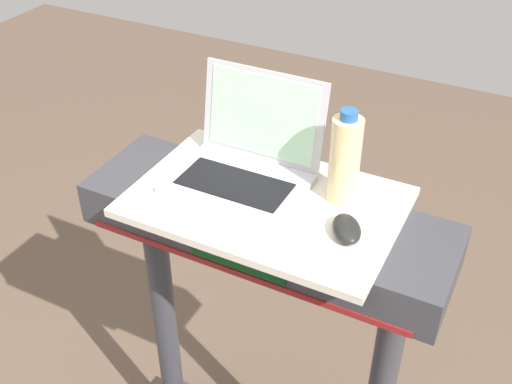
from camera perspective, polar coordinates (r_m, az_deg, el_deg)
The scene contains 4 objects.
desk_board at distance 1.46m, azimuth 0.90°, elevation -0.90°, with size 0.62×0.41×0.02m, color beige.
laptop at distance 1.49m, azimuth -0.91°, elevation 2.87°, with size 0.32×0.27×0.24m.
computer_mouse at distance 1.35m, azimuth 8.30°, elevation -3.35°, with size 0.06×0.10×0.03m, color black.
water_bottle at distance 1.41m, azimuth 8.14°, elevation 3.02°, with size 0.07×0.07×0.23m.
Camera 1 is at (0.51, -0.35, 2.01)m, focal length 43.66 mm.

